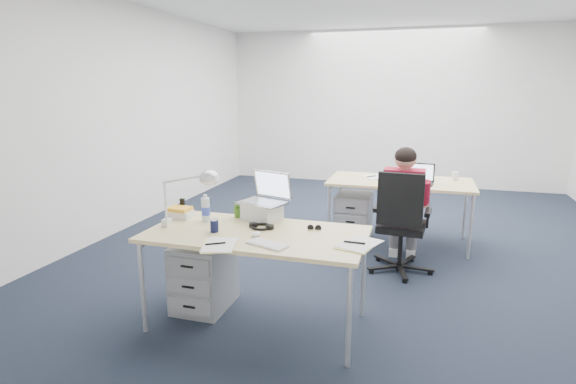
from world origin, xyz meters
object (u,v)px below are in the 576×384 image
at_px(desk_near, 256,238).
at_px(office_chair, 400,244).
at_px(seated_person, 403,207).
at_px(dark_laptop, 418,173).
at_px(can_koozie, 214,225).
at_px(water_bottle, 206,208).
at_px(book_stack, 180,212).
at_px(far_cup, 455,176).
at_px(cordless_phone, 183,206).
at_px(desk_far, 400,185).
at_px(desk_lamp, 182,197).
at_px(headphones, 261,226).
at_px(drawer_pedestal_near, 204,275).
at_px(wireless_keyboard, 267,244).
at_px(sunglasses, 314,228).
at_px(silver_laptop, 262,197).
at_px(bear_figurine, 237,209).
at_px(drawer_pedestal_far, 354,217).
at_px(computer_mouse, 256,234).

height_order(desk_near, office_chair, office_chair).
bearing_deg(seated_person, dark_laptop, 80.12).
relative_size(can_koozie, dark_laptop, 0.31).
relative_size(water_bottle, book_stack, 1.12).
bearing_deg(far_cup, cordless_phone, -136.30).
bearing_deg(water_bottle, desk_far, 56.40).
xyz_separation_m(desk_near, office_chair, (0.98, 1.33, -0.40)).
xyz_separation_m(water_bottle, desk_lamp, (-0.09, -0.20, 0.13)).
distance_m(desk_far, headphones, 2.32).
relative_size(drawer_pedestal_near, wireless_keyboard, 1.93).
relative_size(cordless_phone, desk_lamp, 0.29).
height_order(seated_person, sunglasses, seated_person).
relative_size(silver_laptop, dark_laptop, 1.16).
height_order(seated_person, drawer_pedestal_near, seated_person).
height_order(water_bottle, bear_figurine, water_bottle).
bearing_deg(wireless_keyboard, can_koozie, -179.88).
xyz_separation_m(seated_person, can_koozie, (-1.28, -1.59, 0.17)).
bearing_deg(seated_person, headphones, -123.64).
bearing_deg(drawer_pedestal_near, silver_laptop, 22.90).
bearing_deg(office_chair, wireless_keyboard, -112.32).
xyz_separation_m(can_koozie, desk_lamp, (-0.27, 0.03, 0.19)).
relative_size(desk_near, seated_person, 1.32).
xyz_separation_m(office_chair, headphones, (-0.98, -1.23, 0.46)).
bearing_deg(wireless_keyboard, seated_person, 84.34).
bearing_deg(seated_person, book_stack, -140.80).
xyz_separation_m(silver_laptop, water_bottle, (-0.41, -0.18, -0.08)).
distance_m(silver_laptop, sunglasses, 0.51).
relative_size(drawer_pedestal_far, far_cup, 5.51).
height_order(computer_mouse, headphones, same).
relative_size(drawer_pedestal_near, computer_mouse, 6.03).
bearing_deg(computer_mouse, sunglasses, 42.66).
height_order(bear_figurine, sunglasses, bear_figurine).
height_order(computer_mouse, water_bottle, water_bottle).
distance_m(silver_laptop, far_cup, 2.63).
bearing_deg(drawer_pedestal_near, wireless_keyboard, -29.07).
height_order(desk_lamp, far_cup, desk_lamp).
relative_size(drawer_pedestal_far, can_koozie, 5.53).
xyz_separation_m(drawer_pedestal_far, far_cup, (1.11, 0.24, 0.50)).
xyz_separation_m(desk_far, seated_person, (0.07, -0.73, -0.08)).
distance_m(seated_person, water_bottle, 2.01).
relative_size(water_bottle, cordless_phone, 1.58).
relative_size(office_chair, bear_figurine, 7.67).
xyz_separation_m(drawer_pedestal_far, book_stack, (-1.13, -2.01, 0.50)).
distance_m(headphones, sunglasses, 0.40).
xyz_separation_m(can_koozie, sunglasses, (0.69, 0.26, -0.04)).
bearing_deg(desk_near, sunglasses, 24.90).
height_order(headphones, can_koozie, can_koozie).
bearing_deg(seated_person, drawer_pedestal_near, -136.19).
bearing_deg(drawer_pedestal_near, dark_laptop, 50.68).
distance_m(seated_person, desk_lamp, 2.23).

